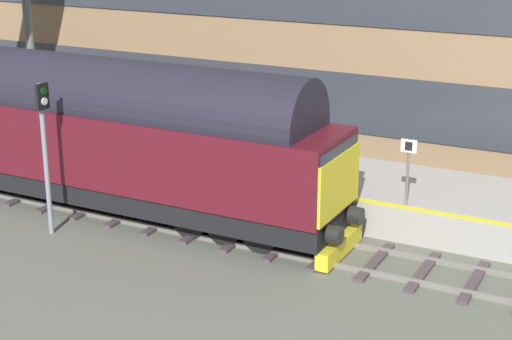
{
  "coord_description": "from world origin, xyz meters",
  "views": [
    {
      "loc": [
        -18.49,
        -9.96,
        8.84
      ],
      "look_at": [
        0.2,
        -0.26,
        1.96
      ],
      "focal_mm": 57.07,
      "sensor_mm": 36.0,
      "label": 1
    }
  ],
  "objects_px": {
    "platform_number_sign": "(408,162)",
    "waiting_passenger": "(181,130)",
    "signal_post_mid": "(45,142)",
    "diesel_locomotive": "(40,121)"
  },
  "relations": [
    {
      "from": "diesel_locomotive",
      "to": "signal_post_mid",
      "type": "height_order",
      "value": "diesel_locomotive"
    },
    {
      "from": "diesel_locomotive",
      "to": "signal_post_mid",
      "type": "distance_m",
      "value": 3.15
    },
    {
      "from": "signal_post_mid",
      "to": "waiting_passenger",
      "type": "height_order",
      "value": "signal_post_mid"
    },
    {
      "from": "signal_post_mid",
      "to": "waiting_passenger",
      "type": "relative_size",
      "value": 2.63
    },
    {
      "from": "signal_post_mid",
      "to": "waiting_passenger",
      "type": "bearing_deg",
      "value": -14.66
    },
    {
      "from": "diesel_locomotive",
      "to": "signal_post_mid",
      "type": "bearing_deg",
      "value": -135.63
    },
    {
      "from": "waiting_passenger",
      "to": "platform_number_sign",
      "type": "bearing_deg",
      "value": 177.98
    },
    {
      "from": "diesel_locomotive",
      "to": "platform_number_sign",
      "type": "height_order",
      "value": "diesel_locomotive"
    },
    {
      "from": "signal_post_mid",
      "to": "platform_number_sign",
      "type": "height_order",
      "value": "signal_post_mid"
    },
    {
      "from": "platform_number_sign",
      "to": "waiting_passenger",
      "type": "relative_size",
      "value": 1.14
    }
  ]
}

